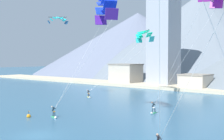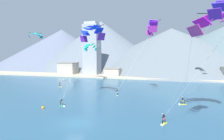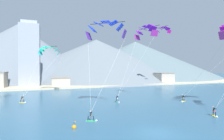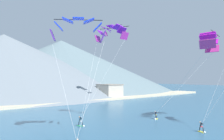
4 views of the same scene
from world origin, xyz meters
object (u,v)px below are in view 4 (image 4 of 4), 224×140
Objects in this scene: kitesurfer_near_lead at (156,117)px; parafoil_kite_mid_center at (78,27)px; parafoil_kite_near_lead at (209,40)px; parafoil_kite_distant_high_outer at (115,29)px; kitesurfer_near_trail at (202,129)px; parafoil_kite_far_left at (111,32)px; kitesurfer_far_left at (81,123)px.

parafoil_kite_mid_center is (-18.46, -1.27, 14.30)m from kitesurfer_near_lead.
parafoil_kite_distant_high_outer is (7.86, 32.04, 7.30)m from parafoil_kite_near_lead.
kitesurfer_near_trail is 0.11× the size of parafoil_kite_far_left.
kitesurfer_far_left is at bearing -169.23° from parafoil_kite_far_left.
parafoil_kite_distant_high_outer reaches higher than parafoil_kite_mid_center.
parafoil_kite_near_lead is 0.87× the size of parafoil_kite_far_left.
parafoil_kite_far_left reaches higher than kitesurfer_near_trail.
kitesurfer_far_left is at bearing 50.58° from parafoil_kite_mid_center.
kitesurfer_far_left is (-10.22, 15.30, 0.05)m from kitesurfer_near_trail.
kitesurfer_far_left is 15.80m from parafoil_kite_mid_center.
kitesurfer_near_lead is 11.94m from kitesurfer_near_trail.
kitesurfer_far_left is 0.12× the size of parafoil_kite_mid_center.
parafoil_kite_far_left is 2.66× the size of parafoil_kite_distant_high_outer.
parafoil_kite_mid_center is (-4.34, -5.28, 14.25)m from kitesurfer_far_left.
kitesurfer_near_trail is at bearing -56.26° from kitesurfer_far_left.
parafoil_kite_far_left is at bearing 124.28° from parafoil_kite_near_lead.
parafoil_kite_mid_center is at bearing -140.66° from parafoil_kite_distant_high_outer.
kitesurfer_near_trail is 23.33m from parafoil_kite_far_left.
parafoil_kite_mid_center is at bearing 145.48° from kitesurfer_near_trail.
parafoil_kite_mid_center is at bearing -150.99° from parafoil_kite_far_left.
parafoil_kite_near_lead is 33.79m from parafoil_kite_distant_high_outer.
kitesurfer_far_left is at bearing 164.13° from kitesurfer_near_lead.
parafoil_kite_far_left is at bearing -134.89° from parafoil_kite_distant_high_outer.
parafoil_kite_near_lead is at bearing -18.95° from parafoil_kite_mid_center.
kitesurfer_far_left reaches higher than kitesurfer_near_trail.
kitesurfer_near_lead is 0.12× the size of parafoil_kite_mid_center.
parafoil_kite_mid_center is 39.23m from parafoil_kite_distant_high_outer.
kitesurfer_near_trail is at bearing -161.71° from parafoil_kite_near_lead.
parafoil_kite_mid_center is 14.09m from parafoil_kite_far_left.
kitesurfer_near_trail is at bearing -34.52° from parafoil_kite_mid_center.
parafoil_kite_far_left reaches higher than kitesurfer_near_lead.
parafoil_kite_mid_center reaches higher than kitesurfer_near_trail.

